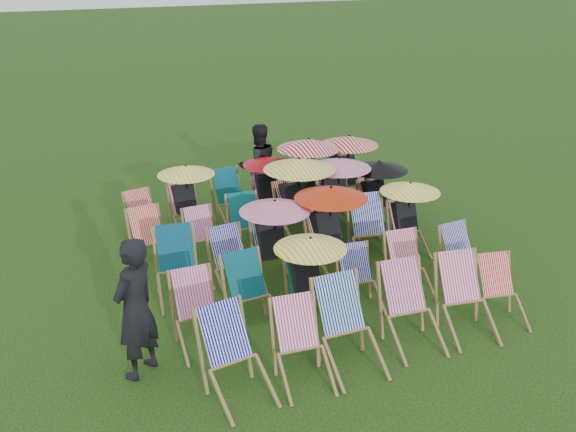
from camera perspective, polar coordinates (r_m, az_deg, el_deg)
name	(u,v)px	position (r m, az deg, el deg)	size (l,w,h in m)	color
ground	(305,276)	(9.95, 1.53, -5.34)	(100.00, 100.00, 0.00)	black
deckchair_0	(236,358)	(7.27, -4.63, -12.47)	(0.78, 0.99, 0.99)	olive
deckchair_1	(303,346)	(7.50, 1.31, -11.50)	(0.69, 0.90, 0.92)	olive
deckchair_2	(350,328)	(7.74, 5.51, -9.92)	(0.69, 0.96, 1.03)	olive
deckchair_3	(412,309)	(8.27, 11.00, -8.11)	(0.73, 0.97, 1.00)	olive
deckchair_4	(468,299)	(8.67, 15.68, -7.08)	(0.78, 0.99, 0.98)	olive
deckchair_5	(503,293)	(9.10, 18.55, -6.47)	(0.70, 0.87, 0.84)	olive
deckchair_6	(199,313)	(8.18, -7.91, -8.57)	(0.62, 0.86, 0.92)	olive
deckchair_7	(253,295)	(8.47, -3.13, -7.06)	(0.69, 0.92, 0.95)	olive
deckchair_8	(310,279)	(8.58, 1.93, -5.58)	(0.98, 1.03, 1.16)	olive
deckchair_9	(360,280)	(9.03, 6.46, -5.65)	(0.61, 0.80, 0.82)	olive
deckchair_10	(410,267)	(9.41, 10.83, -4.51)	(0.65, 0.85, 0.88)	olive
deckchair_11	(467,258)	(9.90, 15.59, -3.59)	(0.63, 0.84, 0.86)	olive
deckchair_12	(178,267)	(9.26, -9.73, -4.51)	(0.77, 0.98, 0.98)	olive
deckchair_13	(234,263)	(9.38, -4.80, -4.16)	(0.66, 0.87, 0.90)	olive
deckchair_14	(275,241)	(9.53, -1.20, -2.19)	(1.06, 1.10, 1.26)	olive
deckchair_15	(332,228)	(9.85, 3.91, -1.11)	(1.13, 1.22, 1.34)	olive
deckchair_16	(372,232)	(10.31, 7.51, -1.38)	(0.81, 1.02, 1.00)	olive
deckchair_17	(409,217)	(10.68, 10.69, -0.05)	(0.98, 1.03, 1.17)	olive
deckchair_18	(152,241)	(10.25, -12.03, -2.17)	(0.67, 0.88, 0.90)	olive
deckchair_19	(204,238)	(10.31, -7.46, -1.92)	(0.58, 0.78, 0.83)	olive
deckchair_20	(248,225)	(10.61, -3.57, -0.82)	(0.64, 0.86, 0.90)	olive
deckchair_21	(300,199)	(10.82, 1.08, 1.49)	(1.22, 1.30, 1.44)	olive
deckchair_22	(338,194)	(11.26, 4.45, 1.94)	(1.12, 1.19, 1.32)	olive
deckchair_23	(379,194)	(11.52, 8.08, 1.97)	(1.02, 1.09, 1.21)	olive
deckchair_24	(146,218)	(11.26, -12.53, -0.14)	(0.68, 0.84, 0.82)	olive
deckchair_25	(187,198)	(11.39, -8.97, 1.59)	(1.00, 1.06, 1.19)	olive
deckchair_26	(234,199)	(11.67, -4.84, 1.53)	(0.73, 0.94, 0.95)	olive
deckchair_27	(269,187)	(11.81, -1.67, 2.59)	(0.99, 1.04, 1.17)	olive
deckchair_28	(308,175)	(12.07, 1.81, 3.67)	(1.18, 1.23, 1.40)	olive
deckchair_29	(348,170)	(12.48, 5.38, 4.12)	(1.15, 1.19, 1.36)	olive
person_left	(135,309)	(7.59, -13.42, -8.02)	(0.64, 0.42, 1.75)	black
person_rear	(258,166)	(12.36, -2.66, 4.49)	(0.80, 0.62, 1.64)	black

